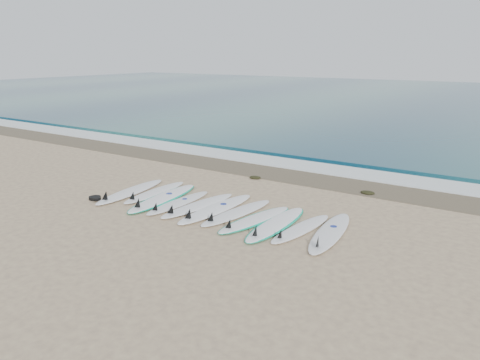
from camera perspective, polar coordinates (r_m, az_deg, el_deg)
The scene contains 19 objects.
ground at distance 11.87m, azimuth -2.65°, elevation -3.73°, with size 120.00×120.00×0.00m, color tan.
ocean at distance 42.25m, azimuth 24.62°, elevation 8.72°, with size 120.00×55.00×0.03m, color #1A505A.
wet_sand_band at distance 15.22m, azimuth 6.47°, elevation 0.52°, with size 120.00×1.80×0.01m, color brown.
foam_band at distance 16.44m, azimuth 8.71°, elevation 1.60°, with size 120.00×1.40×0.04m, color silver.
wave_crest at distance 17.78m, azimuth 10.76°, elevation 2.64°, with size 120.00×1.00×0.10m, color #1A505A.
surfboard_0 at distance 13.58m, azimuth -13.36°, elevation -1.40°, with size 0.91×2.86×0.36m.
surfboard_1 at distance 13.39m, azimuth -10.47°, elevation -1.50°, with size 0.66×2.53×0.32m.
surfboard_2 at distance 12.83m, azimuth -9.47°, elevation -2.20°, with size 1.03×2.97×0.37m.
surfboard_3 at distance 12.38m, azimuth -7.66°, elevation -2.78°, with size 0.52×2.42×0.31m.
surfboard_4 at distance 12.09m, azimuth -5.31°, elevation -3.13°, with size 0.79×2.64×0.33m.
surfboard_5 at distance 11.79m, azimuth -3.11°, elevation -3.54°, with size 0.70×2.89×0.37m.
surfboard_6 at distance 11.52m, azimuth -0.56°, elevation -4.02°, with size 0.81×2.61×0.33m.
surfboard_7 at distance 11.10m, azimuth 1.76°, elevation -4.85°, with size 0.97×2.55×0.32m.
surfboard_8 at distance 10.83m, azimuth 4.34°, elevation -5.39°, with size 0.75×2.71×0.34m.
surfboard_9 at distance 10.60m, azimuth 7.30°, elevation -5.93°, with size 0.71×2.33×0.29m.
surfboard_10 at distance 10.46m, azimuth 10.85°, elevation -6.34°, with size 0.93×2.76×0.35m.
seaweed_near at distance 14.81m, azimuth 1.86°, elevation 0.32°, with size 0.39×0.30×0.08m, color black.
seaweed_far at distance 13.70m, azimuth 15.30°, elevation -1.48°, with size 0.40×0.31×0.08m, color black.
leash_coil at distance 13.28m, azimuth -17.24°, elevation -2.12°, with size 0.46×0.36×0.11m.
Camera 1 is at (6.64, -9.04, 3.87)m, focal length 35.00 mm.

